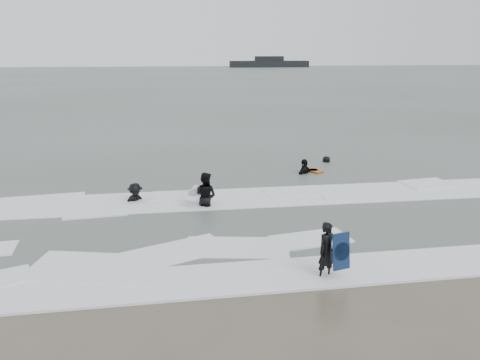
{
  "coord_description": "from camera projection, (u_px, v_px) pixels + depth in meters",
  "views": [
    {
      "loc": [
        -2.39,
        -11.53,
        5.76
      ],
      "look_at": [
        0.0,
        5.0,
        1.1
      ],
      "focal_mm": 35.0,
      "sensor_mm": 36.0,
      "label": 1
    }
  ],
  "objects": [
    {
      "name": "sea",
      "position": [
        184.0,
        81.0,
        89.12
      ],
      "size": [
        320.0,
        320.0,
        0.0
      ],
      "primitive_type": "plane",
      "color": "#47544C",
      "rests_on": "ground"
    },
    {
      "name": "vessel_horizon",
      "position": [
        269.0,
        63.0,
        158.35
      ],
      "size": [
        26.63,
        4.76,
        3.61
      ],
      "color": "black",
      "rests_on": "ground"
    },
    {
      "name": "surf_foam",
      "position": [
        245.0,
        219.0,
        16.39
      ],
      "size": [
        30.03,
        9.06,
        0.09
      ],
      "color": "white",
      "rests_on": "ground"
    },
    {
      "name": "bodyboards",
      "position": [
        279.0,
        196.0,
        17.45
      ],
      "size": [
        6.9,
        11.55,
        1.25
      ],
      "color": "#10254A",
      "rests_on": "ground"
    },
    {
      "name": "surfer_centre",
      "position": [
        326.0,
        278.0,
        12.24
      ],
      "size": [
        0.67,
        0.56,
        1.56
      ],
      "primitive_type": "imported",
      "rotation": [
        0.0,
        0.0,
        0.39
      ],
      "color": "black",
      "rests_on": "ground"
    },
    {
      "name": "surfer_breaker",
      "position": [
        136.0,
        203.0,
        18.22
      ],
      "size": [
        1.23,
        1.06,
        1.65
      ],
      "primitive_type": "imported",
      "rotation": [
        0.0,
        0.0,
        0.53
      ],
      "color": "black",
      "rests_on": "ground"
    },
    {
      "name": "surfer_wading",
      "position": [
        205.0,
        207.0,
        17.79
      ],
      "size": [
        1.17,
        1.1,
        1.9
      ],
      "primitive_type": "imported",
      "rotation": [
        0.0,
        0.0,
        2.59
      ],
      "color": "black",
      "rests_on": "ground"
    },
    {
      "name": "ground",
      "position": [
        266.0,
        267.0,
        12.87
      ],
      "size": [
        320.0,
        320.0,
        0.0
      ],
      "primitive_type": "plane",
      "color": "brown",
      "rests_on": "ground"
    },
    {
      "name": "surfer_right_far",
      "position": [
        326.0,
        163.0,
        24.67
      ],
      "size": [
        0.85,
        0.67,
        1.51
      ],
      "primitive_type": "imported",
      "rotation": [
        0.0,
        0.0,
        -2.85
      ],
      "color": "black",
      "rests_on": "ground"
    },
    {
      "name": "surfer_right_near",
      "position": [
        304.0,
        174.0,
        22.45
      ],
      "size": [
        1.16,
        1.05,
        1.9
      ],
      "primitive_type": "imported",
      "rotation": [
        0.0,
        0.0,
        -2.48
      ],
      "color": "black",
      "rests_on": "ground"
    }
  ]
}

